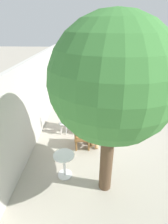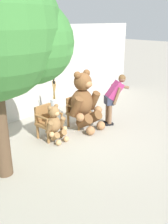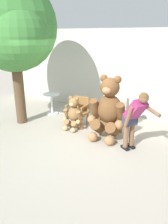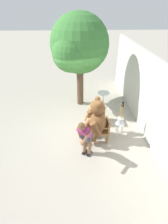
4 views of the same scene
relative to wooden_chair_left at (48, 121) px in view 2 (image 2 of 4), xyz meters
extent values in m
plane|color=#A8A091|center=(0.54, -0.72, -0.46)|extent=(60.00, 60.00, 0.00)
cube|color=beige|center=(0.54, 1.68, 0.94)|extent=(10.00, 0.16, 2.80)
cube|color=olive|center=(0.00, -0.06, -0.06)|extent=(0.59, 0.55, 0.07)
cylinder|color=olive|center=(-0.22, -0.28, -0.28)|extent=(0.07, 0.07, 0.37)
cylinder|color=olive|center=(0.24, -0.26, -0.28)|extent=(0.07, 0.07, 0.37)
cylinder|color=olive|center=(-0.24, 0.14, -0.28)|extent=(0.07, 0.07, 0.37)
cylinder|color=olive|center=(0.22, 0.16, -0.28)|extent=(0.07, 0.07, 0.37)
cube|color=olive|center=(-0.01, 0.17, 0.19)|extent=(0.52, 0.09, 0.42)
cylinder|color=olive|center=(-0.25, -0.08, 0.20)|extent=(0.08, 0.48, 0.06)
cylinder|color=olive|center=(-0.24, -0.28, 0.09)|extent=(0.05, 0.05, 0.22)
cylinder|color=olive|center=(0.25, -0.05, 0.20)|extent=(0.08, 0.48, 0.06)
cylinder|color=olive|center=(0.26, -0.26, 0.09)|extent=(0.05, 0.05, 0.22)
cube|color=olive|center=(1.08, -0.06, -0.06)|extent=(0.58, 0.55, 0.07)
cylinder|color=olive|center=(0.86, -0.28, -0.28)|extent=(0.07, 0.07, 0.37)
cylinder|color=olive|center=(1.32, -0.26, -0.28)|extent=(0.07, 0.07, 0.37)
cylinder|color=olive|center=(0.85, 0.14, -0.28)|extent=(0.07, 0.07, 0.37)
cylinder|color=olive|center=(1.30, 0.16, -0.28)|extent=(0.07, 0.07, 0.37)
cube|color=olive|center=(1.07, 0.17, 0.19)|extent=(0.52, 0.08, 0.42)
cylinder|color=olive|center=(0.84, -0.07, 0.20)|extent=(0.08, 0.48, 0.06)
cylinder|color=olive|center=(0.84, -0.28, 0.09)|extent=(0.05, 0.05, 0.22)
cylinder|color=olive|center=(1.33, -0.05, 0.20)|extent=(0.08, 0.48, 0.06)
cylinder|color=olive|center=(1.34, -0.26, 0.09)|extent=(0.05, 0.05, 0.22)
ellipsoid|color=brown|center=(1.08, -0.18, 0.29)|extent=(0.70, 0.60, 0.78)
sphere|color=brown|center=(1.09, -0.22, 0.89)|extent=(0.49, 0.49, 0.49)
ellipsoid|color=#A47148|center=(1.10, -0.43, 0.86)|extent=(0.24, 0.19, 0.18)
sphere|color=black|center=(1.10, -0.43, 0.87)|extent=(0.07, 0.07, 0.07)
sphere|color=brown|center=(0.90, -0.20, 1.10)|extent=(0.20, 0.20, 0.20)
sphere|color=brown|center=(1.27, -0.19, 1.10)|extent=(0.20, 0.20, 0.20)
cylinder|color=brown|center=(0.73, -0.33, 0.29)|extent=(0.24, 0.44, 0.59)
sphere|color=#A47148|center=(0.72, -0.49, 0.03)|extent=(0.23, 0.23, 0.23)
cylinder|color=brown|center=(1.45, -0.29, 0.29)|extent=(0.24, 0.44, 0.59)
sphere|color=#A47148|center=(1.48, -0.45, 0.03)|extent=(0.23, 0.23, 0.23)
cylinder|color=brown|center=(0.89, -0.48, -0.13)|extent=(0.31, 0.50, 0.46)
sphere|color=#A47148|center=(0.88, -0.71, -0.34)|extent=(0.25, 0.25, 0.25)
cylinder|color=brown|center=(1.31, -0.46, -0.13)|extent=(0.31, 0.50, 0.46)
sphere|color=#A47148|center=(1.34, -0.69, -0.34)|extent=(0.25, 0.25, 0.25)
ellipsoid|color=olive|center=(0.00, -0.24, -0.02)|extent=(0.41, 0.35, 0.45)
sphere|color=olive|center=(0.00, -0.26, 0.32)|extent=(0.29, 0.29, 0.29)
ellipsoid|color=tan|center=(0.01, -0.39, 0.30)|extent=(0.14, 0.11, 0.11)
sphere|color=black|center=(0.01, -0.39, 0.31)|extent=(0.04, 0.04, 0.04)
sphere|color=olive|center=(-0.10, -0.26, 0.44)|extent=(0.11, 0.11, 0.11)
sphere|color=olive|center=(0.11, -0.24, 0.44)|extent=(0.11, 0.11, 0.11)
cylinder|color=olive|center=(-0.20, -0.33, -0.02)|extent=(0.14, 0.26, 0.34)
sphere|color=tan|center=(-0.21, -0.42, -0.18)|extent=(0.13, 0.13, 0.13)
cylinder|color=olive|center=(0.22, -0.31, -0.02)|extent=(0.14, 0.26, 0.34)
sphere|color=tan|center=(0.23, -0.40, -0.18)|extent=(0.13, 0.13, 0.13)
cylinder|color=olive|center=(-0.11, -0.41, -0.27)|extent=(0.18, 0.29, 0.27)
sphere|color=tan|center=(-0.11, -0.55, -0.39)|extent=(0.14, 0.14, 0.14)
cylinder|color=olive|center=(0.13, -0.40, -0.27)|extent=(0.18, 0.29, 0.27)
sphere|color=tan|center=(0.15, -0.54, -0.39)|extent=(0.14, 0.14, 0.14)
cube|color=black|center=(1.75, -0.67, -0.43)|extent=(0.25, 0.20, 0.06)
cylinder|color=brown|center=(1.75, -0.67, 0.01)|extent=(0.12, 0.12, 0.82)
cube|color=black|center=(1.84, -0.52, -0.43)|extent=(0.25, 0.20, 0.06)
cylinder|color=brown|center=(1.84, -0.52, 0.01)|extent=(0.12, 0.12, 0.82)
cube|color=#33384C|center=(1.79, -0.59, 0.29)|extent=(0.34, 0.37, 0.24)
cube|color=#9E2D66|center=(1.93, -0.67, 0.58)|extent=(0.58, 0.52, 0.55)
sphere|color=brown|center=(2.11, -0.78, 0.90)|extent=(0.21, 0.21, 0.21)
sphere|color=brown|center=(2.11, -0.78, 0.92)|extent=(0.21, 0.21, 0.21)
cylinder|color=brown|center=(2.24, -0.64, 0.63)|extent=(0.53, 0.36, 0.19)
cylinder|color=brown|center=(1.84, -0.84, 0.46)|extent=(0.25, 0.19, 0.50)
cylinder|color=white|center=(0.79, 0.69, -0.02)|extent=(0.34, 0.34, 0.03)
cylinder|color=white|center=(0.89, 0.79, -0.25)|extent=(0.04, 0.04, 0.43)
cylinder|color=white|center=(0.69, 0.79, -0.25)|extent=(0.04, 0.04, 0.43)
cylinder|color=white|center=(0.89, 0.59, -0.25)|extent=(0.04, 0.04, 0.43)
cylinder|color=white|center=(0.69, 0.59, -0.25)|extent=(0.04, 0.04, 0.43)
cylinder|color=silver|center=(0.79, 0.69, 0.13)|extent=(0.22, 0.22, 0.26)
cylinder|color=tan|center=(0.83, 0.71, 0.44)|extent=(0.06, 0.12, 0.72)
cylinder|color=black|center=(0.83, 0.71, 0.84)|extent=(0.05, 0.05, 0.09)
cylinder|color=tan|center=(0.80, 0.66, 0.41)|extent=(0.08, 0.05, 0.66)
cylinder|color=black|center=(0.80, 0.66, 0.78)|extent=(0.05, 0.05, 0.09)
cylinder|color=tan|center=(0.80, 0.70, 0.47)|extent=(0.05, 0.08, 0.78)
cylinder|color=black|center=(0.80, 0.70, 0.90)|extent=(0.05, 0.05, 0.08)
cylinder|color=tan|center=(0.82, 0.71, 0.40)|extent=(0.08, 0.15, 0.64)
cylinder|color=black|center=(0.82, 0.71, 0.77)|extent=(0.05, 0.06, 0.09)
cylinder|color=tan|center=(0.80, 0.69, 0.46)|extent=(0.16, 0.09, 0.76)
cylinder|color=black|center=(0.80, 0.69, 0.88)|extent=(0.06, 0.05, 0.09)
cylinder|color=tan|center=(0.80, 0.70, 0.40)|extent=(0.08, 0.11, 0.64)
cylinder|color=black|center=(0.80, 0.70, 0.76)|extent=(0.05, 0.05, 0.09)
sphere|color=#3D7F38|center=(-1.05, -1.08, 2.11)|extent=(1.48, 1.48, 1.48)
camera|label=1|loc=(-4.90, -0.31, 3.32)|focal=28.00mm
camera|label=2|loc=(-3.64, -4.88, 2.49)|focal=40.00mm
camera|label=3|loc=(3.30, -5.19, 2.18)|focal=35.00mm
camera|label=4|loc=(5.99, -0.89, 3.80)|focal=28.00mm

